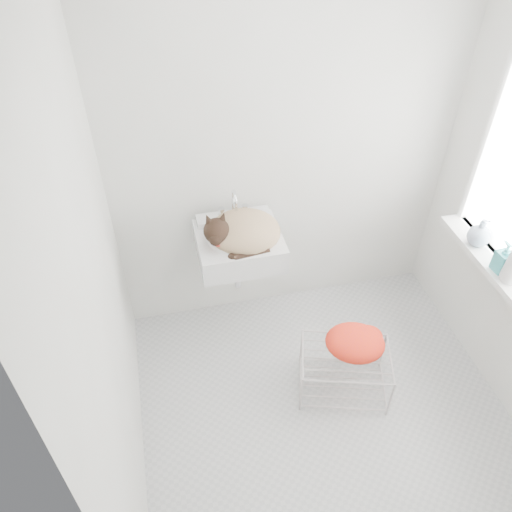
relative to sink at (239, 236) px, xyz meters
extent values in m
cube|color=#B5B5B5|center=(0.36, -0.74, -0.85)|extent=(2.20, 2.00, 0.02)
cube|color=white|center=(0.36, 0.26, 0.40)|extent=(2.20, 0.02, 2.50)
cube|color=white|center=(-0.74, -0.74, 0.40)|extent=(0.02, 2.00, 2.50)
cube|color=white|center=(1.37, -0.54, -0.02)|extent=(0.16, 0.88, 0.04)
cube|color=white|center=(0.00, 0.00, 0.00)|extent=(0.51, 0.45, 0.21)
ellipsoid|color=tan|center=(0.03, -0.01, 0.03)|extent=(0.47, 0.42, 0.22)
sphere|color=black|center=(-0.13, -0.08, 0.13)|extent=(0.18, 0.18, 0.15)
torus|color=red|center=(-0.12, -0.08, 0.08)|extent=(0.15, 0.15, 0.06)
cube|color=beige|center=(0.52, -0.62, -0.70)|extent=(0.61, 0.51, 0.32)
ellipsoid|color=#F23C00|center=(0.57, -0.60, -0.50)|extent=(0.43, 0.37, 0.15)
imported|color=white|center=(1.36, -0.72, 0.00)|extent=(0.09, 0.09, 0.23)
imported|color=teal|center=(1.36, -0.63, 0.00)|extent=(0.09, 0.09, 0.19)
imported|color=#96A6BF|center=(1.36, -0.39, 0.00)|extent=(0.19, 0.19, 0.17)
camera|label=1|loc=(-0.44, -2.35, 1.92)|focal=35.52mm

